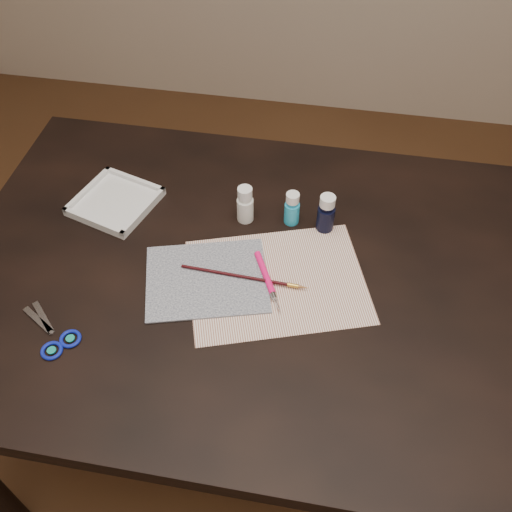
% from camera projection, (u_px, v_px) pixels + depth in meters
% --- Properties ---
extents(ground, '(3.50, 3.50, 0.02)m').
position_uv_depth(ground, '(256.00, 427.00, 1.77)').
color(ground, '#422614').
rests_on(ground, ground).
extents(table, '(1.30, 0.90, 0.75)m').
position_uv_depth(table, '(256.00, 363.00, 1.49)').
color(table, black).
rests_on(table, ground).
extents(paper, '(0.43, 0.38, 0.00)m').
position_uv_depth(paper, '(277.00, 281.00, 1.19)').
color(paper, white).
rests_on(paper, table).
extents(canvas, '(0.30, 0.26, 0.00)m').
position_uv_depth(canvas, '(207.00, 279.00, 1.19)').
color(canvas, black).
rests_on(canvas, paper).
extents(paint_bottle_white, '(0.05, 0.05, 0.09)m').
position_uv_depth(paint_bottle_white, '(245.00, 204.00, 1.27)').
color(paint_bottle_white, white).
rests_on(paint_bottle_white, table).
extents(paint_bottle_cyan, '(0.04, 0.04, 0.08)m').
position_uv_depth(paint_bottle_cyan, '(292.00, 208.00, 1.27)').
color(paint_bottle_cyan, '#229FCA').
rests_on(paint_bottle_cyan, table).
extents(paint_bottle_navy, '(0.05, 0.05, 0.09)m').
position_uv_depth(paint_bottle_navy, '(326.00, 213.00, 1.25)').
color(paint_bottle_navy, black).
rests_on(paint_bottle_navy, table).
extents(paintbrush, '(0.27, 0.02, 0.01)m').
position_uv_depth(paintbrush, '(244.00, 277.00, 1.18)').
color(paintbrush, black).
rests_on(paintbrush, canvas).
extents(craft_knife, '(0.09, 0.16, 0.01)m').
position_uv_depth(craft_knife, '(269.00, 282.00, 1.17)').
color(craft_knife, '#FF116E').
rests_on(craft_knife, paper).
extents(scissors, '(0.18, 0.15, 0.01)m').
position_uv_depth(scissors, '(45.00, 330.00, 1.10)').
color(scissors, silver).
rests_on(scissors, table).
extents(palette_tray, '(0.21, 0.21, 0.02)m').
position_uv_depth(palette_tray, '(115.00, 201.00, 1.33)').
color(palette_tray, silver).
rests_on(palette_tray, table).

